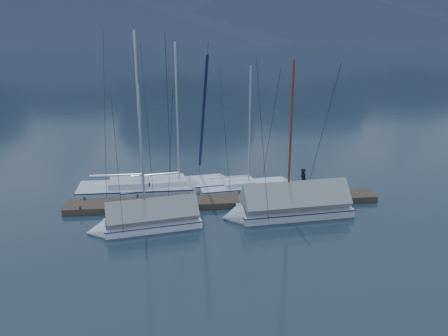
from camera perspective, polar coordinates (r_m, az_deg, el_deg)
The scene contains 9 objects.
ground at distance 25.78m, azimuth 0.50°, elevation -6.03°, with size 1000.00×1000.00×0.00m, color #14222D.
dock at distance 27.56m, azimuth 0.00°, elevation -4.14°, with size 18.00×1.50×0.54m.
mooring_posts at distance 27.42m, azimuth -1.04°, elevation -3.72°, with size 15.12×1.52×0.35m.
sailboat_open_left at distance 29.64m, azimuth -8.63°, elevation -2.57°, with size 8.06×3.46×10.64m.
sailboat_open_mid at distance 29.97m, azimuth -4.40°, elevation -2.20°, with size 7.72×3.39×9.92m.
sailboat_open_right at distance 29.87m, azimuth 3.80°, elevation -2.31°, with size 6.55×2.77×8.46m.
sailboat_covered_near at distance 26.20m, azimuth 7.34°, elevation -4.67°, with size 7.31×3.08×9.28m.
sailboat_covered_far at distance 24.81m, azimuth -9.67°, elevation -6.29°, with size 6.00×2.77×8.13m.
person at distance 28.46m, azimuth 9.51°, elevation -1.52°, with size 0.56×0.37×1.53m, color black.
Camera 1 is at (-2.88, -23.37, 10.49)m, focal length 38.00 mm.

